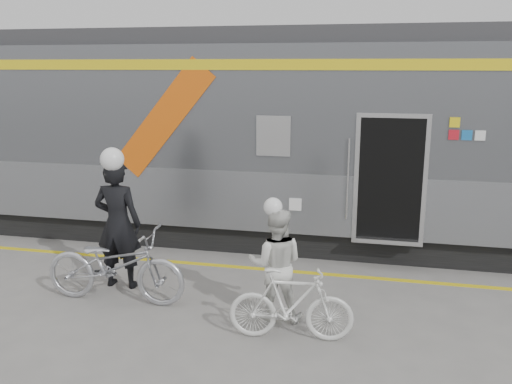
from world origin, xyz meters
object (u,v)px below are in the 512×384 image
(woman, at_px, (276,264))
(man, at_px, (118,224))
(bicycle_left, at_px, (115,265))
(bicycle_right, at_px, (291,305))

(woman, bearing_deg, man, -18.41)
(man, height_order, woman, man)
(bicycle_left, xyz_separation_m, woman, (2.42, -0.04, 0.23))
(woman, bearing_deg, bicycle_right, 112.81)
(woman, xyz_separation_m, bicycle_right, (0.30, -0.55, -0.31))
(man, bearing_deg, woman, 166.50)
(bicycle_left, distance_m, bicycle_right, 2.78)
(woman, bearing_deg, bicycle_left, -6.65)
(man, height_order, bicycle_left, man)
(man, height_order, bicycle_right, man)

